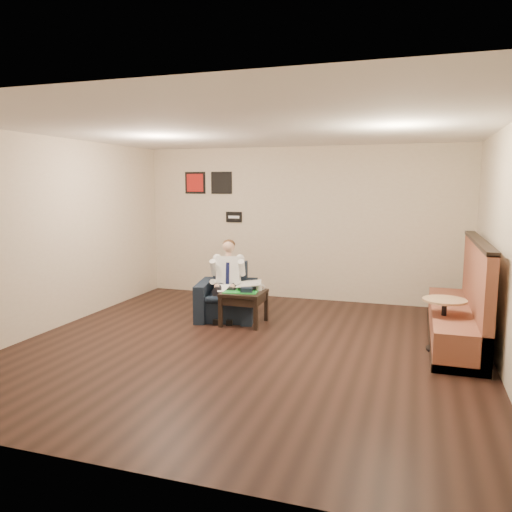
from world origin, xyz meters
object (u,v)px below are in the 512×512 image
(green_folder, at_px, (241,291))
(banquette, at_px, (456,292))
(smartphone, at_px, (251,289))
(seated_man, at_px, (226,283))
(side_table, at_px, (244,308))
(armchair, at_px, (227,292))
(coffee_mug, at_px, (259,287))
(cafe_table, at_px, (443,325))

(green_folder, relative_size, banquette, 0.19)
(smartphone, height_order, banquette, banquette)
(seated_man, distance_m, side_table, 0.49)
(armchair, xyz_separation_m, side_table, (0.36, -0.22, -0.18))
(green_folder, xyz_separation_m, smartphone, (0.09, 0.20, -0.00))
(armchair, height_order, banquette, banquette)
(coffee_mug, bearing_deg, seated_man, -177.17)
(coffee_mug, xyz_separation_m, cafe_table, (2.64, -0.53, -0.22))
(seated_man, xyz_separation_m, smartphone, (0.39, 0.07, -0.08))
(side_table, bearing_deg, green_folder, -145.76)
(seated_man, relative_size, coffee_mug, 11.14)
(banquette, bearing_deg, green_folder, -177.98)
(seated_man, height_order, side_table, seated_man)
(seated_man, xyz_separation_m, cafe_table, (3.18, -0.50, -0.26))
(coffee_mug, distance_m, banquette, 2.80)
(smartphone, bearing_deg, seated_man, -160.44)
(smartphone, bearing_deg, armchair, -176.09)
(side_table, xyz_separation_m, banquette, (3.00, 0.08, 0.43))
(armchair, relative_size, side_table, 1.45)
(armchair, xyz_separation_m, cafe_table, (3.20, -0.61, -0.10))
(green_folder, relative_size, smartphone, 3.21)
(armchair, bearing_deg, banquette, -14.20)
(seated_man, distance_m, cafe_table, 3.23)
(seated_man, height_order, banquette, banquette)
(armchair, height_order, side_table, armchair)
(banquette, bearing_deg, armchair, 177.68)
(side_table, bearing_deg, seated_man, 162.06)
(smartphone, bearing_deg, banquette, 7.58)
(side_table, xyz_separation_m, green_folder, (-0.03, -0.02, 0.26))
(seated_man, bearing_deg, armchair, 90.00)
(coffee_mug, height_order, banquette, banquette)
(armchair, xyz_separation_m, green_folder, (0.33, -0.24, 0.08))
(green_folder, height_order, smartphone, green_folder)
(coffee_mug, bearing_deg, smartphone, 163.45)
(armchair, distance_m, seated_man, 0.20)
(smartphone, relative_size, banquette, 0.06)
(side_table, bearing_deg, armchair, 148.69)
(side_table, bearing_deg, banquette, 1.61)
(armchair, distance_m, smartphone, 0.43)
(side_table, xyz_separation_m, smartphone, (0.05, 0.18, 0.26))
(armchair, xyz_separation_m, banquette, (3.37, -0.14, 0.25))
(cafe_table, bearing_deg, coffee_mug, 168.65)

